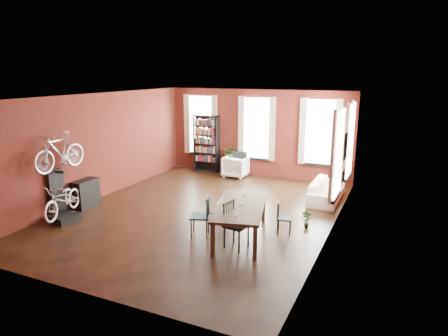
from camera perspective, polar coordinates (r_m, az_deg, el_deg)
The scene contains 19 objects.
room at distance 11.05m, azimuth -0.83°, elevation 4.85°, with size 9.00×9.04×3.22m.
dining_table at distance 9.45m, azimuth 2.41°, elevation -7.63°, with size 1.06×2.34×0.80m, color #4B3E2D.
dining_chair_a at distance 9.53m, azimuth -3.47°, elevation -6.91°, with size 0.45×0.45×0.97m, color #183533.
dining_chair_b at distance 10.08m, azimuth -0.47°, elevation -6.31°, with size 0.36×0.36×0.78m, color black.
dining_chair_c at distance 8.91m, azimuth 1.79°, elevation -8.19°, with size 0.48×0.48×1.03m, color black.
dining_chair_d at distance 9.78m, azimuth 8.63°, elevation -7.09°, with size 0.36×0.36×0.78m, color #16312E.
bookshelf at distance 15.46m, azimuth -2.53°, elevation 3.49°, with size 1.00×0.32×2.20m, color black.
white_armchair at distance 14.78m, azimuth 1.69°, elevation 0.35°, with size 0.82×0.77×0.85m, color white.
cream_sofa at distance 12.49m, azimuth 14.48°, elevation -2.68°, with size 2.08×0.61×0.81m, color beige.
striped_rug at distance 12.32m, azimuth 1.74°, elevation -4.42°, with size 0.94×1.51×0.01m, color black.
bike_trainer at distance 11.32m, azimuth -21.82°, elevation -6.64°, with size 0.62×0.62×0.18m, color black.
bike_wall_rack at distance 11.61m, azimuth -22.74°, elevation -3.32°, with size 0.16×0.60×1.30m, color black.
console_table at distance 12.20m, azimuth -19.18°, elevation -3.45°, with size 0.40×0.80×0.80m, color black.
plant_stand at distance 15.21m, azimuth 0.73°, elevation 0.11°, with size 0.26×0.26×0.53m, color black.
plant_by_sofa at distance 13.93m, azimuth 15.97°, elevation -2.16°, with size 0.39×0.71×0.32m, color #2F6327.
plant_small at distance 10.32m, azimuth 11.64°, elevation -7.93°, with size 0.24×0.45×0.16m, color #275722.
bicycle_floor at distance 11.04m, azimuth -22.20°, elevation -2.21°, with size 0.57×0.86×1.64m, color beige.
bicycle_hung at distance 11.11m, azimuth -22.56°, elevation 3.83°, with size 0.47×1.00×1.66m, color #A5A8AD.
plant_on_stand at distance 15.10m, azimuth 0.80°, elevation 1.96°, with size 0.55×0.62×0.48m, color #294F1F.
Camera 1 is at (4.92, -9.25, 3.83)m, focal length 32.00 mm.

